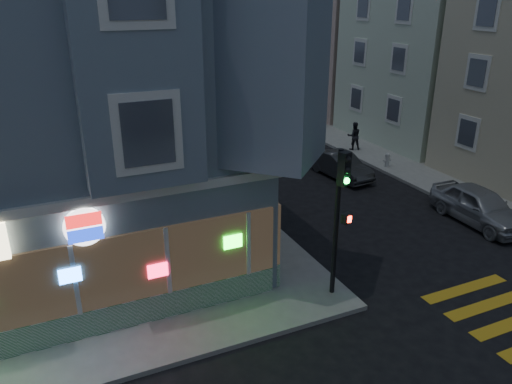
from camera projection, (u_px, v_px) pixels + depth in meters
sidewalk_ne at (415, 108)px, 40.14m from camera, size 24.00×42.00×0.15m
row_house_b at (458, 50)px, 30.90m from camera, size 12.00×8.60×10.50m
row_house_c at (369, 48)px, 38.78m from camera, size 12.00×8.60×9.00m
row_house_d at (311, 31)px, 46.10m from camera, size 12.00×8.60×10.50m
utility_pole at (290, 52)px, 35.00m from camera, size 2.20×0.30×9.00m
street_tree_near at (257, 56)px, 40.46m from camera, size 3.00×3.00×5.30m
street_tree_far at (222, 46)px, 47.22m from camera, size 3.00×3.00×5.30m
pedestrian_a at (354, 136)px, 28.98m from camera, size 0.94×0.83×1.63m
pedestrian_b at (315, 109)px, 34.97m from camera, size 1.19×0.78×1.88m
parked_car_a at (479, 206)px, 20.08m from camera, size 1.91×4.42×1.49m
parked_car_b at (341, 165)px, 25.09m from camera, size 1.68×3.93×1.26m
parked_car_c at (266, 122)px, 33.59m from camera, size 1.80×4.22×1.21m
parked_car_d at (231, 107)px, 37.98m from camera, size 2.38×4.42×1.18m
traffic_signal at (341, 200)px, 14.14m from camera, size 0.58×0.51×4.59m
fire_hydrant at (387, 159)px, 26.25m from camera, size 0.44×0.25×0.76m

